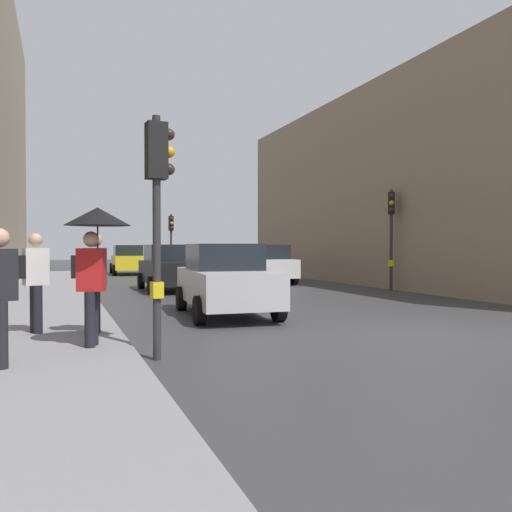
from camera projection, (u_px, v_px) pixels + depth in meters
ground_plane at (424, 334)px, 10.13m from camera, size 120.00×120.00×0.00m
sidewalk_kerb at (46, 310)px, 13.27m from camera, size 2.76×40.00×0.16m
building_facade_right at (469, 191)px, 24.63m from camera, size 12.00×24.52×8.59m
traffic_light_near_left at (158, 192)px, 7.76m from camera, size 0.44×0.27×3.64m
traffic_light_mid_street at (391, 221)px, 19.86m from camera, size 0.37×0.44×3.86m
traffic_light_far_median at (171, 233)px, 29.86m from camera, size 0.25×0.43×3.52m
car_silver_hatchback at (225, 280)px, 12.83m from camera, size 2.27×4.32×1.76m
car_dark_suv at (169, 268)px, 19.94m from camera, size 2.06×4.22×1.76m
car_blue_van at (189, 258)px, 37.31m from camera, size 2.26×4.32×1.76m
car_white_compact at (265, 264)px, 23.83m from camera, size 2.13×4.26×1.76m
car_yellow_taxi at (128, 260)px, 31.54m from camera, size 2.13×4.26×1.76m
pedestrian_with_umbrella at (96, 237)px, 8.01m from camera, size 1.00×1.00×2.14m
pedestrian_with_black_backpack at (33, 277)px, 9.24m from camera, size 0.65×0.44×1.77m
pedestrian_with_grey_backpack at (93, 277)px, 9.27m from camera, size 0.63×0.36×1.77m
pedestrian_in_dark_coat at (0, 291)px, 6.63m from camera, size 0.44×0.36×1.77m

